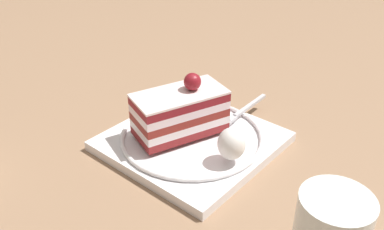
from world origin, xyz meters
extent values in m
plane|color=#926F52|center=(0.00, 0.00, 0.00)|extent=(2.40, 2.40, 0.00)
cube|color=white|center=(-0.02, 0.03, 0.01)|extent=(0.24, 0.24, 0.01)
torus|color=white|center=(-0.02, 0.03, 0.02)|extent=(0.22, 0.22, 0.01)
cube|color=maroon|center=(-0.01, 0.01, 0.03)|extent=(0.13, 0.09, 0.01)
cube|color=white|center=(-0.01, 0.01, 0.04)|extent=(0.13, 0.09, 0.01)
cube|color=maroon|center=(-0.01, 0.01, 0.05)|extent=(0.13, 0.09, 0.01)
cube|color=white|center=(-0.01, 0.01, 0.06)|extent=(0.13, 0.09, 0.01)
cube|color=maroon|center=(-0.01, 0.01, 0.07)|extent=(0.13, 0.09, 0.01)
cube|color=white|center=(-0.01, 0.01, 0.08)|extent=(0.14, 0.09, 0.00)
sphere|color=maroon|center=(-0.03, 0.02, 0.09)|extent=(0.02, 0.02, 0.02)
ellipsoid|color=white|center=(-0.02, 0.10, 0.04)|extent=(0.04, 0.04, 0.04)
cube|color=silver|center=(-0.13, 0.03, 0.02)|extent=(0.09, 0.02, 0.00)
cube|color=silver|center=(-0.09, 0.04, 0.02)|extent=(0.02, 0.01, 0.00)
cube|color=silver|center=(-0.06, 0.04, 0.02)|extent=(0.03, 0.01, 0.00)
cube|color=silver|center=(-0.06, 0.04, 0.02)|extent=(0.03, 0.01, 0.00)
cube|color=silver|center=(-0.06, 0.05, 0.02)|extent=(0.03, 0.01, 0.00)
cube|color=silver|center=(-0.06, 0.05, 0.02)|extent=(0.03, 0.01, 0.00)
camera|label=1|loc=(0.31, 0.39, 0.34)|focal=39.34mm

